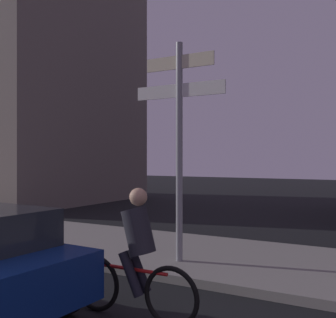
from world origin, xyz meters
name	(u,v)px	position (x,y,z in m)	size (l,w,h in m)	color
sidewalk_kerb	(224,259)	(0.00, 6.81, 0.07)	(40.00, 3.28, 0.14)	gray
signpost	(179,131)	(-0.53, 6.03, 2.47)	(1.76, 0.12, 3.91)	gray
cyclist	(135,258)	(0.06, 3.73, 0.75)	(1.82, 0.33, 1.61)	black
building_left_block	(27,33)	(-12.63, 13.30, 8.05)	(8.38, 8.40, 16.09)	slate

